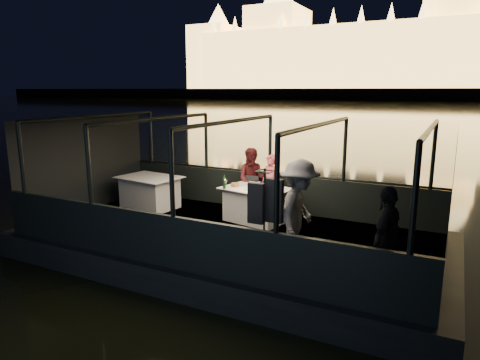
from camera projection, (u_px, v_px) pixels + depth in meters
The scene contains 30 objects.
river_water at pixel (435, 109), 78.75m from camera, with size 500.00×500.00×0.00m, color black.
boat_hull at pixel (231, 256), 8.96m from camera, with size 8.60×4.40×1.00m, color black.
boat_deck at pixel (231, 234), 8.86m from camera, with size 8.00×4.00×0.04m, color black.
gunwale_port at pixel (269, 192), 10.51m from camera, with size 8.00×0.08×0.90m, color black.
gunwale_starboard at pixel (174, 242), 7.02m from camera, with size 8.00×0.08×0.90m, color black.
cabin_glass_port at pixel (270, 145), 10.27m from camera, with size 8.00×0.02×1.40m, color #99B2B2, non-canonical shape.
cabin_glass_starboard at pixel (172, 174), 6.78m from camera, with size 8.00×0.02×1.40m, color #99B2B2, non-canonical shape.
cabin_roof_glass at pixel (231, 121), 8.38m from camera, with size 8.00×4.00×0.02m, color #99B2B2, non-canonical shape.
end_wall_fore at pixel (86, 164), 10.39m from camera, with size 0.02×4.00×2.30m, color black, non-canonical shape.
end_wall_aft at pixel (451, 202), 6.85m from camera, with size 0.02×4.00×2.30m, color black, non-canonical shape.
canopy_ribs at pixel (231, 179), 8.62m from camera, with size 8.00×4.00×2.30m, color black, non-canonical shape.
embankment at pixel (451, 96), 191.95m from camera, with size 400.00×140.00×6.00m, color #423D33.
parliament_building at pixel (457, 18), 155.65m from camera, with size 220.00×32.00×60.00m, color #F2D18C, non-canonical shape.
dining_table_central at pixel (256, 205), 9.60m from camera, with size 1.45×1.05×0.77m, color silver.
dining_table_aft at pixel (150, 193), 10.72m from camera, with size 1.49×1.08×0.79m, color white.
chair_port_left at pixel (247, 195), 10.17m from camera, with size 0.41×0.41×0.88m, color black.
chair_port_right at pixel (267, 198), 9.94m from camera, with size 0.37×0.37×0.80m, color black.
coat_stand at pixel (264, 217), 6.88m from camera, with size 0.47×0.38×1.70m, color black, non-canonical shape.
person_woman_coral at pixel (271, 183), 10.13m from camera, with size 0.51×0.34×1.42m, color #DB4F5D.
person_man_maroon at pixel (253, 181), 10.34m from camera, with size 0.74×0.58×1.55m, color #411214.
passenger_stripe at pixel (299, 217), 7.08m from camera, with size 1.17×0.66×1.82m, color white.
passenger_dark at pixel (387, 234), 6.24m from camera, with size 0.92×0.39×1.57m, color black.
wine_bottle at pixel (224, 182), 9.43m from camera, with size 0.07×0.07×0.32m, color #163D19.
bread_basket at pixel (235, 185), 9.68m from camera, with size 0.19×0.19×0.07m, color olive.
amber_candle at pixel (249, 188), 9.33m from camera, with size 0.05×0.05×0.08m, color #FFB83F.
plate_near at pixel (257, 193), 9.05m from camera, with size 0.25×0.25×0.02m, color silver.
plate_far at pixel (241, 186), 9.73m from camera, with size 0.25×0.25×0.02m, color silver.
wine_glass_white at pixel (226, 185), 9.37m from camera, with size 0.07×0.07×0.21m, color white, non-canonical shape.
wine_glass_red at pixel (259, 185), 9.38m from camera, with size 0.06×0.06×0.17m, color silver, non-canonical shape.
wine_glass_empty at pixel (249, 187), 9.21m from camera, with size 0.06×0.06×0.19m, color white, non-canonical shape.
Camera 1 is at (3.98, -7.44, 3.40)m, focal length 32.00 mm.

